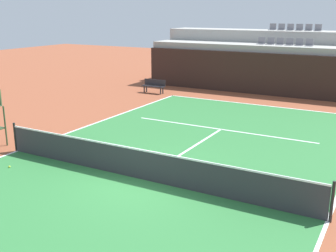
# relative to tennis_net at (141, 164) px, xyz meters

# --- Properties ---
(ground_plane) EXTENTS (80.00, 80.00, 0.00)m
(ground_plane) POSITION_rel_tennis_net_xyz_m (0.00, 0.00, -0.51)
(ground_plane) COLOR brown
(court_surface) EXTENTS (11.00, 24.00, 0.01)m
(court_surface) POSITION_rel_tennis_net_xyz_m (0.00, 0.00, -0.50)
(court_surface) COLOR #2D7238
(court_surface) RESTS_ON ground_plane
(baseline_far) EXTENTS (11.00, 0.10, 0.00)m
(baseline_far) POSITION_rel_tennis_net_xyz_m (0.00, 11.95, -0.50)
(baseline_far) COLOR white
(baseline_far) RESTS_ON court_surface
(sideline_left) EXTENTS (0.10, 24.00, 0.00)m
(sideline_left) POSITION_rel_tennis_net_xyz_m (-5.45, 0.00, -0.50)
(sideline_left) COLOR white
(sideline_left) RESTS_ON court_surface
(sideline_right) EXTENTS (0.10, 24.00, 0.00)m
(sideline_right) POSITION_rel_tennis_net_xyz_m (5.45, 0.00, -0.50)
(sideline_right) COLOR white
(sideline_right) RESTS_ON court_surface
(service_line_far) EXTENTS (8.26, 0.10, 0.00)m
(service_line_far) POSITION_rel_tennis_net_xyz_m (0.00, 6.40, -0.50)
(service_line_far) COLOR white
(service_line_far) RESTS_ON court_surface
(centre_service_line) EXTENTS (0.10, 6.40, 0.00)m
(centre_service_line) POSITION_rel_tennis_net_xyz_m (0.00, 3.20, -0.50)
(centre_service_line) COLOR white
(centre_service_line) RESTS_ON court_surface
(back_wall) EXTENTS (17.49, 0.30, 2.54)m
(back_wall) POSITION_rel_tennis_net_xyz_m (0.00, 15.02, 0.76)
(back_wall) COLOR black
(back_wall) RESTS_ON ground_plane
(stands_tier_lower) EXTENTS (17.49, 2.40, 2.95)m
(stands_tier_lower) POSITION_rel_tennis_net_xyz_m (0.00, 16.37, 0.97)
(stands_tier_lower) COLOR #9E9E99
(stands_tier_lower) RESTS_ON ground_plane
(stands_tier_upper) EXTENTS (17.49, 2.40, 3.74)m
(stands_tier_upper) POSITION_rel_tennis_net_xyz_m (0.00, 18.77, 1.36)
(stands_tier_upper) COLOR #9E9E99
(stands_tier_upper) RESTS_ON ground_plane
(seating_row_lower) EXTENTS (3.41, 0.44, 0.44)m
(seating_row_lower) POSITION_rel_tennis_net_xyz_m (-0.00, 16.46, 2.57)
(seating_row_lower) COLOR slate
(seating_row_lower) RESTS_ON stands_tier_lower
(seating_row_upper) EXTENTS (3.41, 0.44, 0.44)m
(seating_row_upper) POSITION_rel_tennis_net_xyz_m (-0.00, 18.86, 3.35)
(seating_row_upper) COLOR slate
(seating_row_upper) RESTS_ON stands_tier_upper
(tennis_net) EXTENTS (11.08, 0.08, 1.07)m
(tennis_net) POSITION_rel_tennis_net_xyz_m (0.00, 0.00, 0.00)
(tennis_net) COLOR black
(tennis_net) RESTS_ON court_surface
(player_bench) EXTENTS (1.50, 0.40, 0.85)m
(player_bench) POSITION_rel_tennis_net_xyz_m (-6.89, 12.15, -0.00)
(player_bench) COLOR #232328
(player_bench) RESTS_ON ground_plane
(tennis_ball_1) EXTENTS (0.07, 0.07, 0.07)m
(tennis_ball_1) POSITION_rel_tennis_net_xyz_m (-4.34, -1.32, -0.47)
(tennis_ball_1) COLOR #CCE033
(tennis_ball_1) RESTS_ON court_surface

